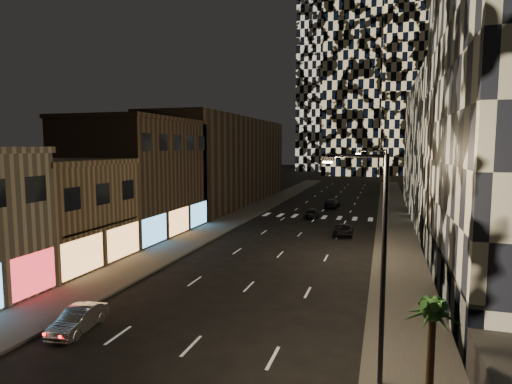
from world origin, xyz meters
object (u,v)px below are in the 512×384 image
Objects in this scene: car_dark_rightlane at (343,230)px; palm_tree at (432,319)px; streetlight_far at (381,196)px; car_dark_oncoming at (332,203)px; car_silver_parked at (78,320)px; streetlight_near at (377,253)px; car_dark_midlane at (312,213)px.

car_dark_rightlane is 1.04× the size of palm_tree.
streetlight_far is 1.93× the size of car_dark_oncoming.
car_silver_parked is 16.89m from palm_tree.
streetlight_far reaches higher than car_dark_rightlane.
car_silver_parked is at bearing 176.67° from streetlight_near.
palm_tree reaches higher than car_dark_rightlane.
streetlight_far is at bearing -68.27° from car_dark_rightlane.
car_dark_oncoming reaches higher than car_dark_rightlane.
streetlight_near reaches higher than palm_tree.
car_silver_parked is (-14.58, -19.15, -4.74)m from streetlight_far.
car_dark_oncoming is at bearing 104.16° from streetlight_far.
car_silver_parked reaches higher than car_dark_rightlane.
car_dark_midlane reaches higher than car_dark_rightlane.
streetlight_near is 40.19m from car_dark_midlane.
car_dark_midlane is at bearing 104.93° from palm_tree.
car_dark_midlane is 41.84m from palm_tree.
car_silver_parked is at bearing -96.89° from car_dark_midlane.
streetlight_far is at bearing 90.00° from streetlight_near.
streetlight_near and streetlight_far have the same top height.
car_dark_rightlane is (-3.80, 28.65, -4.76)m from streetlight_near.
streetlight_near reaches higher than car_dark_oncoming.
car_dark_oncoming is (1.48, 10.31, 0.06)m from car_dark_midlane.
streetlight_far is at bearing 95.07° from palm_tree.
car_dark_midlane is 0.86× the size of car_dark_rightlane.
car_dark_rightlane is at bearing 104.13° from car_dark_oncoming.
car_dark_rightlane is (-3.80, 8.65, -4.76)m from streetlight_far.
palm_tree is (5.70, -30.05, 2.94)m from car_dark_rightlane.
streetlight_far is 2.43× the size of car_silver_parked.
car_silver_parked is at bearing 85.81° from car_dark_oncoming.
car_dark_midlane is (5.73, 38.07, 0.01)m from car_silver_parked.
car_dark_midlane is 0.89× the size of palm_tree.
streetlight_far is 24.53m from car_silver_parked.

